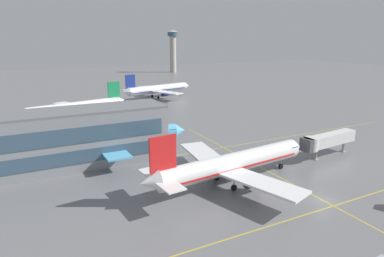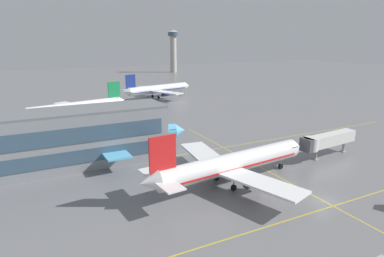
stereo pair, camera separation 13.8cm
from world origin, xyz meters
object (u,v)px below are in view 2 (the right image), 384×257
(airliner_second_row, at_px, (110,136))
(airliner_far_left_stand, at_px, (158,89))
(airliner_front_gate, at_px, (231,164))
(jet_bridge, at_px, (325,141))
(control_tower, at_px, (173,48))
(airliner_third_row, at_px, (77,107))

(airliner_second_row, bearing_deg, airliner_far_left_stand, 60.61)
(airliner_far_left_stand, bearing_deg, airliner_front_gate, -102.93)
(airliner_front_gate, height_order, airliner_far_left_stand, airliner_front_gate)
(airliner_far_left_stand, distance_m, jet_bridge, 94.78)
(jet_bridge, distance_m, control_tower, 212.36)
(jet_bridge, height_order, control_tower, control_tower)
(airliner_third_row, relative_size, airliner_far_left_stand, 1.00)
(airliner_front_gate, xyz_separation_m, airliner_second_row, (-16.15, 28.89, -0.10))
(airliner_far_left_stand, relative_size, jet_bridge, 2.20)
(airliner_third_row, distance_m, airliner_far_left_stand, 49.33)
(airliner_far_left_stand, distance_m, control_tower, 125.41)
(control_tower, bearing_deg, airliner_front_gate, -110.75)
(airliner_far_left_stand, bearing_deg, control_tower, 63.00)
(airliner_second_row, height_order, jet_bridge, airliner_second_row)
(airliner_far_left_stand, xyz_separation_m, control_tower, (56.47, 110.81, 16.07))
(control_tower, bearing_deg, jet_bridge, -104.01)
(airliner_third_row, bearing_deg, airliner_front_gate, -75.17)
(airliner_front_gate, bearing_deg, control_tower, 69.25)
(airliner_front_gate, xyz_separation_m, jet_bridge, (27.52, 2.51, -0.01))
(jet_bridge, relative_size, control_tower, 0.50)
(airliner_front_gate, height_order, airliner_second_row, airliner_front_gate)
(airliner_front_gate, distance_m, airliner_third_row, 71.55)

